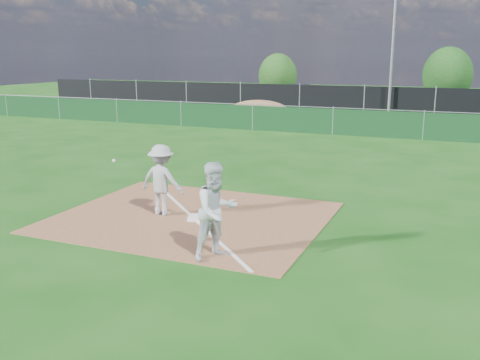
# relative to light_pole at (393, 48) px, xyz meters

# --- Properties ---
(ground) EXTENTS (90.00, 90.00, 0.00)m
(ground) POSITION_rel_light_pole_xyz_m (-1.50, -12.70, -4.00)
(ground) COLOR #14490F
(ground) RESTS_ON ground
(infield_dirt) EXTENTS (6.00, 5.00, 0.02)m
(infield_dirt) POSITION_rel_light_pole_xyz_m (-1.50, -21.70, -3.99)
(infield_dirt) COLOR brown
(infield_dirt) RESTS_ON ground
(foul_line) EXTENTS (5.01, 5.01, 0.01)m
(foul_line) POSITION_rel_light_pole_xyz_m (-1.50, -21.70, -3.98)
(foul_line) COLOR white
(foul_line) RESTS_ON infield_dirt
(green_fence) EXTENTS (44.00, 0.05, 1.20)m
(green_fence) POSITION_rel_light_pole_xyz_m (-1.50, -7.70, -3.40)
(green_fence) COLOR #0D3216
(green_fence) RESTS_ON ground
(dirt_mound) EXTENTS (3.38, 2.60, 1.17)m
(dirt_mound) POSITION_rel_light_pole_xyz_m (-6.50, -4.20, -3.42)
(dirt_mound) COLOR brown
(dirt_mound) RESTS_ON ground
(black_fence) EXTENTS (46.00, 0.04, 1.80)m
(black_fence) POSITION_rel_light_pole_xyz_m (-1.50, 0.30, -3.10)
(black_fence) COLOR black
(black_fence) RESTS_ON ground
(parking_lot) EXTENTS (46.00, 9.00, 0.01)m
(parking_lot) POSITION_rel_light_pole_xyz_m (-1.50, 5.30, -4.00)
(parking_lot) COLOR black
(parking_lot) RESTS_ON ground
(light_pole) EXTENTS (0.16, 0.16, 8.00)m
(light_pole) POSITION_rel_light_pole_xyz_m (0.00, 0.00, 0.00)
(light_pole) COLOR slate
(light_pole) RESTS_ON ground
(first_base) EXTENTS (0.49, 0.49, 0.08)m
(first_base) POSITION_rel_light_pole_xyz_m (-1.29, -21.85, -3.94)
(first_base) COLOR white
(first_base) RESTS_ON infield_dirt
(play_at_first) EXTENTS (1.76, 0.64, 1.65)m
(play_at_first) POSITION_rel_light_pole_xyz_m (-2.21, -21.80, -3.15)
(play_at_first) COLOR #B3B3B6
(play_at_first) RESTS_ON infield_dirt
(runner) EXTENTS (1.05, 1.11, 1.81)m
(runner) POSITION_rel_light_pole_xyz_m (0.10, -23.74, -3.10)
(runner) COLOR silver
(runner) RESTS_ON ground
(car_left) EXTENTS (5.28, 3.75, 1.67)m
(car_left) POSITION_rel_light_pole_xyz_m (-6.80, 5.58, -3.16)
(car_left) COLOR #A2A4A9
(car_left) RESTS_ON parking_lot
(car_mid) EXTENTS (4.63, 1.97, 1.48)m
(car_mid) POSITION_rel_light_pole_xyz_m (-0.98, 4.01, -3.25)
(car_mid) COLOR black
(car_mid) RESTS_ON parking_lot
(car_right) EXTENTS (5.47, 3.85, 1.47)m
(car_right) POSITION_rel_light_pole_xyz_m (3.70, 4.64, -3.25)
(car_right) COLOR black
(car_right) RESTS_ON parking_lot
(tree_left) EXTENTS (3.12, 3.12, 3.71)m
(tree_left) POSITION_rel_light_pole_xyz_m (-10.29, 10.04, -2.09)
(tree_left) COLOR #382316
(tree_left) RESTS_ON ground
(tree_mid) EXTENTS (3.53, 3.53, 4.19)m
(tree_mid) POSITION_rel_light_pole_xyz_m (2.69, 10.46, -1.84)
(tree_mid) COLOR #382316
(tree_mid) RESTS_ON ground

